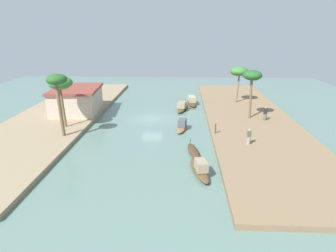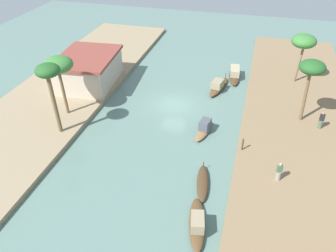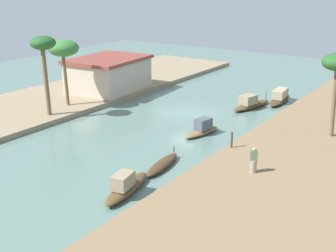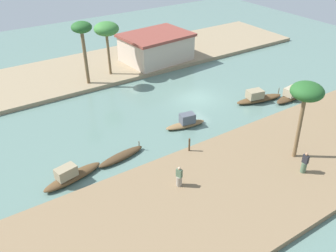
# 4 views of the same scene
# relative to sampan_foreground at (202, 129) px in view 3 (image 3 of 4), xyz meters

# --- Properties ---
(river_water) EXTENTS (69.80, 69.80, 0.00)m
(river_water) POSITION_rel_sampan_foreground_xyz_m (4.15, 3.95, -0.44)
(river_water) COLOR slate
(river_water) RESTS_ON ground
(riverbank_left) EXTENTS (44.81, 10.69, 0.43)m
(riverbank_left) POSITION_rel_sampan_foreground_xyz_m (4.15, -8.55, -0.23)
(riverbank_left) COLOR #846B4C
(riverbank_left) RESTS_ON ground
(riverbank_right) EXTENTS (44.81, 10.69, 0.43)m
(riverbank_right) POSITION_rel_sampan_foreground_xyz_m (4.15, 16.45, -0.23)
(riverbank_right) COLOR #937F60
(riverbank_right) RESTS_ON ground
(sampan_foreground) EXTENTS (3.80, 1.58, 1.23)m
(sampan_foreground) POSITION_rel_sampan_foreground_xyz_m (0.00, 0.00, 0.00)
(sampan_foreground) COLOR brown
(sampan_foreground) RESTS_ON river_water
(sampan_with_red_awning) EXTENTS (4.70, 1.95, 1.31)m
(sampan_with_red_awning) POSITION_rel_sampan_foreground_xyz_m (-11.11, -1.51, 0.00)
(sampan_with_red_awning) COLOR brown
(sampan_with_red_awning) RESTS_ON river_water
(sampan_midstream) EXTENTS (5.24, 2.14, 1.29)m
(sampan_midstream) POSITION_rel_sampan_foreground_xyz_m (8.78, -0.02, 0.01)
(sampan_midstream) COLOR brown
(sampan_midstream) RESTS_ON river_water
(sampan_near_left_bank) EXTENTS (5.29, 1.77, 1.25)m
(sampan_near_left_bank) POSITION_rel_sampan_foreground_xyz_m (12.35, -1.44, 0.03)
(sampan_near_left_bank) COLOR #47331E
(sampan_near_left_bank) RESTS_ON river_water
(sampan_downstream_large) EXTENTS (4.13, 1.51, 0.81)m
(sampan_downstream_large) POSITION_rel_sampan_foreground_xyz_m (-6.99, -1.14, -0.22)
(sampan_downstream_large) COLOR #47331E
(sampan_downstream_large) RESTS_ON river_water
(person_on_near_bank) EXTENTS (0.50, 0.50, 1.56)m
(person_on_near_bank) POSITION_rel_sampan_foreground_xyz_m (-5.34, -6.56, 0.62)
(person_on_near_bank) COLOR gray
(person_on_near_bank) RESTS_ON riverbank_left
(mooring_post) EXTENTS (0.14, 0.14, 1.11)m
(mooring_post) POSITION_rel_sampan_foreground_xyz_m (-2.34, -3.63, 0.54)
(mooring_post) COLOR #4C3823
(mooring_post) RESTS_ON riverbank_left
(palm_tree_right_tall) EXTENTS (2.07, 2.07, 6.56)m
(palm_tree_right_tall) POSITION_rel_sampan_foreground_xyz_m (-3.85, 12.64, 5.57)
(palm_tree_right_tall) COLOR brown
(palm_tree_right_tall) RESTS_ON riverbank_right
(palm_tree_right_short) EXTENTS (2.68, 2.68, 5.85)m
(palm_tree_right_short) POSITION_rel_sampan_foreground_xyz_m (-0.79, 13.58, 5.00)
(palm_tree_right_short) COLOR brown
(palm_tree_right_short) RESTS_ON riverbank_right
(riverside_building) EXTENTS (8.43, 6.62, 3.26)m
(riverside_building) POSITION_rel_sampan_foreground_xyz_m (5.81, 14.33, 1.64)
(riverside_building) COLOR #C6B29E
(riverside_building) RESTS_ON riverbank_right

